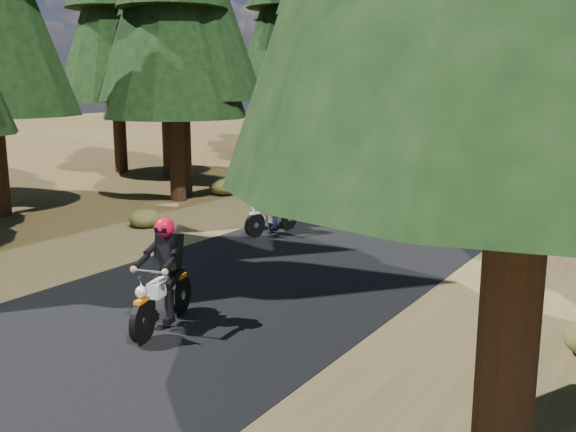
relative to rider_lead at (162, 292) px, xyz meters
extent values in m
plane|color=#473419|center=(-0.15, 2.33, -0.58)|extent=(120.00, 120.00, 0.00)
cube|color=black|center=(-0.15, 7.33, -0.57)|extent=(6.00, 100.00, 0.01)
cube|color=brown|center=(-4.75, 7.33, -0.57)|extent=(3.20, 100.00, 0.01)
cube|color=brown|center=(4.45, 7.33, -0.57)|extent=(3.20, 100.00, 0.01)
cylinder|color=black|center=(5.51, -1.37, 2.35)|extent=(0.53, 0.53, 5.85)
cylinder|color=black|center=(-7.40, 8.51, 2.09)|extent=(0.51, 0.51, 5.34)
cone|color=black|center=(-7.40, 8.51, 5.43)|extent=(4.54, 4.54, 6.68)
cylinder|color=black|center=(-7.85, 9.29, 2.64)|extent=(0.56, 0.56, 6.43)
cylinder|color=black|center=(-11.28, 12.26, 2.20)|extent=(0.52, 0.52, 5.56)
cone|color=black|center=(-11.28, 12.26, 5.68)|extent=(4.73, 4.73, 6.95)
cylinder|color=black|center=(-6.50, 16.22, 2.28)|extent=(0.53, 0.53, 5.72)
cone|color=black|center=(-6.50, 16.22, 5.86)|extent=(4.86, 4.86, 7.15)
cylinder|color=black|center=(-9.91, 19.18, 2.61)|extent=(0.55, 0.55, 6.37)
cone|color=black|center=(-9.91, 19.18, 6.58)|extent=(5.41, 5.41, 7.96)
cylinder|color=black|center=(-7.15, 23.09, 2.24)|extent=(0.53, 0.53, 5.64)
cone|color=black|center=(-7.15, 23.09, 5.77)|extent=(4.79, 4.79, 7.05)
cylinder|color=black|center=(-11.01, 25.55, 2.15)|extent=(0.52, 0.52, 5.45)
cone|color=black|center=(-11.01, 25.55, 5.55)|extent=(4.63, 4.63, 6.81)
cylinder|color=black|center=(-8.27, 29.79, 1.63)|extent=(0.48, 0.48, 4.42)
cone|color=black|center=(-8.27, 29.79, 4.39)|extent=(3.76, 3.76, 5.52)
cone|color=black|center=(-8.27, 29.79, 6.38)|extent=(2.87, 2.87, 3.98)
cylinder|color=black|center=(-11.94, 35.10, 1.80)|extent=(0.49, 0.49, 4.75)
cone|color=black|center=(-11.94, 35.10, 4.76)|extent=(4.04, 4.04, 5.93)
cone|color=black|center=(-11.94, 35.10, 6.90)|extent=(3.09, 3.09, 4.27)
cylinder|color=black|center=(-14.15, 12.33, 2.42)|extent=(0.54, 0.54, 6.00)
cone|color=black|center=(-14.15, 12.33, 6.17)|extent=(5.10, 5.10, 7.50)
cylinder|color=black|center=(-13.15, 24.33, 2.62)|extent=(0.56, 0.56, 6.40)
cone|color=black|center=(-13.15, 24.33, 6.62)|extent=(5.44, 5.44, 8.00)
cylinder|color=black|center=(-7.15, 39.33, 2.62)|extent=(0.56, 0.56, 6.40)
cone|color=black|center=(-7.15, 39.33, 6.62)|extent=(5.44, 5.44, 8.00)
cylinder|color=black|center=(-10.15, 42.33, 2.82)|extent=(0.57, 0.57, 6.80)
cone|color=black|center=(-10.15, 42.33, 7.07)|extent=(5.78, 5.78, 8.50)
cylinder|color=black|center=(-4.15, 45.33, 2.42)|extent=(0.54, 0.54, 6.00)
cone|color=black|center=(-4.15, 45.33, 6.17)|extent=(5.10, 5.10, 7.50)
cone|color=black|center=(-4.15, 45.33, 8.87)|extent=(3.90, 3.90, 5.40)
cylinder|color=black|center=(-13.15, 38.33, 2.22)|extent=(0.52, 0.52, 5.60)
cone|color=black|center=(-13.15, 38.33, 5.72)|extent=(4.76, 4.76, 7.00)
cone|color=black|center=(-13.15, 38.33, 8.24)|extent=(3.64, 3.64, 5.04)
ellipsoid|color=#474C1E|center=(-5.42, 5.01, -0.33)|extent=(0.83, 0.83, 0.50)
ellipsoid|color=#474C1E|center=(-6.79, 10.13, -0.28)|extent=(1.01, 1.01, 0.60)
ellipsoid|color=#474C1E|center=(-4.98, 16.63, -0.33)|extent=(0.82, 0.82, 0.49)
ellipsoid|color=#474C1E|center=(-6.42, 19.98, -0.27)|extent=(1.04, 1.04, 0.63)
cube|color=black|center=(0.00, 0.00, 0.59)|extent=(0.44, 0.33, 0.56)
sphere|color=red|center=(0.00, 0.00, 1.00)|extent=(0.39, 0.39, 0.31)
cube|color=black|center=(-2.16, 6.22, 0.53)|extent=(0.40, 0.29, 0.53)
sphere|color=black|center=(-2.16, 6.22, 0.92)|extent=(0.35, 0.35, 0.29)
camera|label=1|loc=(6.75, -6.90, 3.16)|focal=40.00mm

